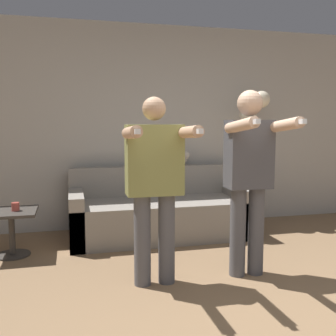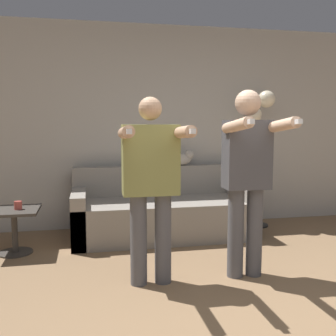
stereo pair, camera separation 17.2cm
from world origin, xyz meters
name	(u,v)px [view 1 (the left image)]	position (x,y,z in m)	size (l,w,h in m)	color
ground_plane	(279,330)	(0.00, 0.00, 0.00)	(16.00, 16.00, 0.00)	#846647
wall_back	(171,127)	(0.00, 2.86, 1.30)	(10.00, 0.05, 2.60)	#B7B2A8
couch	(160,213)	(-0.28, 2.31, 0.27)	(2.11, 0.89, 0.81)	gray
person_left	(155,178)	(-0.64, 0.92, 0.91)	(0.53, 0.68, 1.57)	#56565B
person_right	(249,171)	(0.20, 0.92, 0.94)	(0.47, 0.68, 1.63)	#56565B
cat	(178,158)	(0.03, 2.65, 0.90)	(0.41, 0.14, 0.20)	#B7AD9E
floor_lamp	(254,120)	(1.02, 2.51, 1.39)	(0.40, 0.31, 1.77)	black
side_table	(11,223)	(-1.91, 1.97, 0.34)	(0.50, 0.50, 0.47)	#38332D
cup	(15,207)	(-1.86, 1.96, 0.51)	(0.08, 0.08, 0.08)	#B7473D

